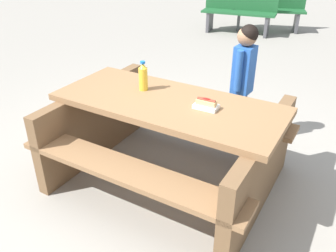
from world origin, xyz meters
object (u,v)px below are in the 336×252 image
at_px(park_bench_near, 239,11).
at_px(picnic_table, 168,135).
at_px(soda_bottle, 143,77).
at_px(park_bench_mid, 268,9).
at_px(child_in_coat, 244,70).
at_px(hotdog_tray, 206,105).

bearing_deg(park_bench_near, picnic_table, -79.17).
bearing_deg(soda_bottle, picnic_table, -20.01).
distance_m(soda_bottle, park_bench_near, 5.13).
bearing_deg(picnic_table, park_bench_mid, 95.11).
xyz_separation_m(picnic_table, child_in_coat, (0.33, 0.91, 0.31)).
distance_m(child_in_coat, park_bench_mid, 4.86).
xyz_separation_m(soda_bottle, park_bench_mid, (-0.23, 5.59, -0.41)).
relative_size(hotdog_tray, child_in_coat, 0.15).
distance_m(picnic_table, park_bench_mid, 5.71).
relative_size(hotdog_tray, park_bench_near, 0.12).
xyz_separation_m(child_in_coat, park_bench_mid, (-0.84, 4.78, -0.31)).
xyz_separation_m(hotdog_tray, park_bench_near, (-1.30, 5.16, -0.33)).
xyz_separation_m(soda_bottle, child_in_coat, (0.61, 0.81, -0.11)).
distance_m(picnic_table, soda_bottle, 0.51).
xyz_separation_m(picnic_table, park_bench_near, (-0.99, 5.17, 0.00)).
height_order(soda_bottle, park_bench_mid, soda_bottle).
bearing_deg(child_in_coat, park_bench_mid, 99.99).
relative_size(park_bench_near, park_bench_mid, 0.99).
height_order(hotdog_tray, child_in_coat, child_in_coat).
relative_size(picnic_table, child_in_coat, 1.58).
height_order(soda_bottle, park_bench_near, soda_bottle).
bearing_deg(park_bench_mid, park_bench_near, -132.80).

